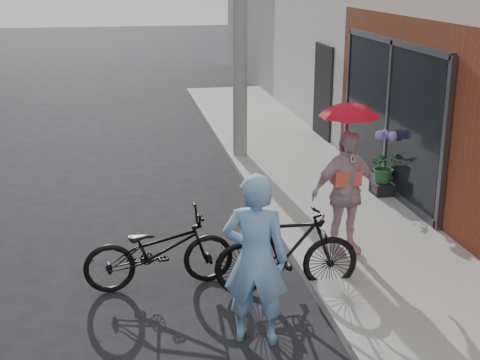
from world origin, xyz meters
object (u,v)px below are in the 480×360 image
object	(u,v)px
officer	(255,259)
kimono_woman	(345,193)
bike_left	(159,250)
planter	(383,188)
bike_right	(287,251)

from	to	relation	value
officer	kimono_woman	distance (m)	2.33
bike_left	planter	distance (m)	4.61
officer	planter	xyz separation A→B (m)	(2.99, 3.91, -0.69)
kimono_woman	planter	size ratio (longest dim) A/B	4.44
bike_right	kimono_woman	distance (m)	1.28
officer	kimono_woman	bearing A→B (deg)	-113.46
bike_right	planter	distance (m)	3.78
bike_right	kimono_woman	bearing A→B (deg)	-50.19
bike_right	kimono_woman	xyz separation A→B (m)	(0.95, 0.74, 0.42)
kimono_woman	planter	bearing A→B (deg)	43.99
bike_right	planter	bearing A→B (deg)	-37.67
bike_left	kimono_woman	bearing A→B (deg)	-86.26
officer	kimono_woman	xyz separation A→B (m)	(1.54, 1.75, 0.03)
kimono_woman	planter	distance (m)	2.70
bike_left	officer	bearing A→B (deg)	-152.10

